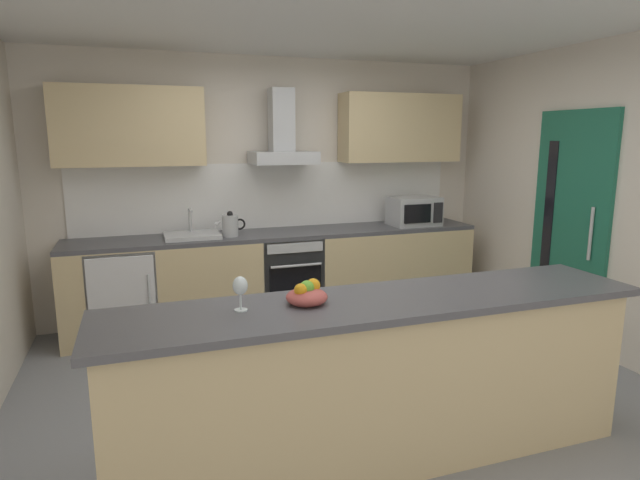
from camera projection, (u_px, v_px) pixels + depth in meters
ground at (343, 393)px, 3.85m from camera, size 5.59×4.94×0.02m
ceiling at (346, 10)px, 3.35m from camera, size 5.59×4.94×0.02m
wall_back at (272, 188)px, 5.48m from camera, size 5.59×0.12×2.60m
wall_right at (610, 201)px, 4.35m from camera, size 0.12×4.94×2.60m
backsplash_tile at (273, 195)px, 5.43m from camera, size 3.90×0.02×0.66m
counter_back at (282, 276)px, 5.29m from camera, size 4.04×0.60×0.90m
counter_island at (380, 380)px, 2.95m from camera, size 3.02×0.64×0.96m
upper_cabinets at (276, 127)px, 5.15m from camera, size 3.99×0.32×0.70m
side_door at (569, 228)px, 4.69m from camera, size 0.08×0.85×2.05m
oven at (287, 276)px, 5.28m from camera, size 0.60×0.62×0.80m
refrigerator at (123, 294)px, 4.79m from camera, size 0.58×0.60×0.85m
microwave at (414, 211)px, 5.59m from camera, size 0.50×0.38×0.30m
sink at (192, 235)px, 4.91m from camera, size 0.50×0.40×0.26m
kettle at (230, 225)px, 4.96m from camera, size 0.29×0.15×0.24m
range_hood at (282, 140)px, 5.15m from camera, size 0.62×0.45×0.72m
wine_glass at (240, 287)px, 2.64m from camera, size 0.08×0.08×0.18m
fruit_bowl at (307, 295)px, 2.78m from camera, size 0.22×0.22×0.13m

